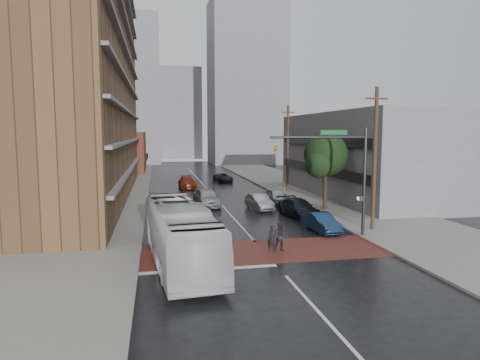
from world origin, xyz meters
TOP-DOWN VIEW (x-y plane):
  - ground at (0.00, 0.00)m, footprint 160.00×160.00m
  - crosswalk at (0.00, 0.50)m, footprint 14.00×5.00m
  - sidewalk_west at (-11.50, 25.00)m, footprint 9.00×90.00m
  - sidewalk_east at (11.50, 25.00)m, footprint 9.00×90.00m
  - apartment_block at (-14.00, 24.00)m, footprint 10.00×44.00m
  - storefront_west at (-12.00, 54.00)m, footprint 8.00×16.00m
  - building_east at (16.50, 20.00)m, footprint 11.00×26.00m
  - distant_tower_west at (-14.00, 78.00)m, footprint 18.00×16.00m
  - distant_tower_east at (14.00, 72.00)m, footprint 16.00×14.00m
  - distant_tower_center at (0.00, 95.00)m, footprint 12.00×10.00m
  - street_tree at (8.52, 12.03)m, footprint 4.20×4.10m
  - signal_mast at (5.85, 2.50)m, footprint 6.50×0.30m
  - utility_pole_near at (8.80, 4.00)m, footprint 1.60×0.26m
  - utility_pole_far at (8.80, 24.00)m, footprint 1.60×0.26m
  - transit_bus at (-4.88, -1.00)m, footprint 3.77×11.70m
  - pedestrian_a at (0.46, 0.16)m, footprint 0.68×0.57m
  - pedestrian_b at (0.99, 0.23)m, footprint 0.91×0.76m
  - car_travel_a at (-1.49, 16.26)m, footprint 2.41×5.18m
  - car_travel_b at (2.99, 13.72)m, footprint 1.95×4.35m
  - car_travel_c at (-2.34, 29.97)m, footprint 2.11×4.91m
  - suv_travel at (3.11, 35.92)m, footprint 2.53×4.59m
  - car_parked_near at (5.20, 4.51)m, footprint 1.75×4.05m
  - car_parked_mid at (5.40, 10.00)m, footprint 2.78×5.25m
  - car_parked_far at (5.38, 16.64)m, footprint 2.08×4.47m

SIDE VIEW (x-z plane):
  - ground at x=0.00m, z-range 0.00..0.00m
  - crosswalk at x=0.00m, z-range 0.00..0.02m
  - sidewalk_west at x=-11.50m, z-range 0.00..0.15m
  - sidewalk_east at x=11.50m, z-range 0.00..0.15m
  - suv_travel at x=3.11m, z-range 0.00..1.22m
  - car_parked_near at x=5.20m, z-range 0.00..1.30m
  - car_travel_b at x=2.99m, z-range 0.00..1.38m
  - car_travel_c at x=-2.34m, z-range 0.00..1.41m
  - car_parked_mid at x=5.40m, z-range 0.00..1.45m
  - car_parked_far at x=5.38m, z-range 0.00..1.48m
  - pedestrian_a at x=0.46m, z-range 0.00..1.58m
  - pedestrian_b at x=0.99m, z-range 0.00..1.71m
  - car_travel_a at x=-1.49m, z-range 0.00..1.72m
  - transit_bus at x=-4.88m, z-range 0.00..3.20m
  - storefront_west at x=-12.00m, z-range 0.00..7.00m
  - building_east at x=16.50m, z-range 0.00..9.00m
  - signal_mast at x=5.85m, z-range 1.13..8.33m
  - street_tree at x=8.52m, z-range 1.28..8.18m
  - utility_pole_near at x=8.80m, z-range 0.14..10.14m
  - utility_pole_far at x=8.80m, z-range 0.14..10.14m
  - distant_tower_center at x=0.00m, z-range 0.00..24.00m
  - apartment_block at x=-14.00m, z-range 0.00..28.00m
  - distant_tower_west at x=-14.00m, z-range 0.00..32.00m
  - distant_tower_east at x=14.00m, z-range 0.00..36.00m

